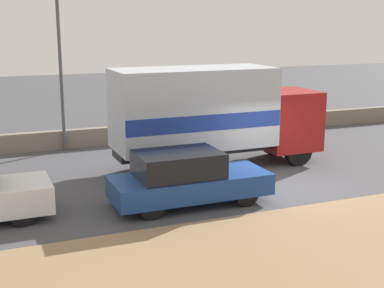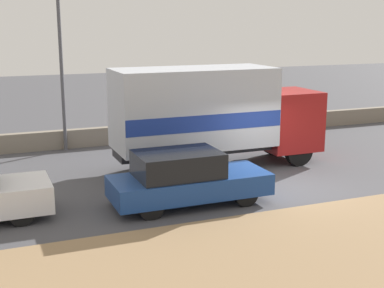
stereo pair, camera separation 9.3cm
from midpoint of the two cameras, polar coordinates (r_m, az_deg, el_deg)
name	(u,v)px [view 1 (the left image)]	position (r m, az deg, el deg)	size (l,w,h in m)	color
ground_plane	(281,187)	(17.17, 9.29, -4.50)	(80.00, 80.00, 0.00)	#47474C
stone_wall_backdrop	(188,129)	(23.94, -0.52, 1.57)	(60.00, 0.35, 0.76)	gray
street_lamp	(59,44)	(21.73, -14.09, 10.28)	(0.56, 0.28, 7.36)	#4C4C51
box_truck	(211,114)	(18.68, 1.86, 3.25)	(7.48, 2.36, 3.56)	maroon
car_hatchback	(186,178)	(15.11, -0.80, -3.68)	(4.52, 1.77, 1.56)	navy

